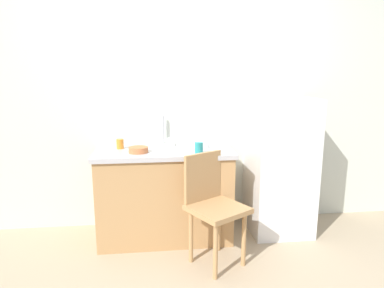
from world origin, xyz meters
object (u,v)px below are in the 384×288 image
(terracotta_bowl, at_px, (138,150))
(cup_white, at_px, (171,142))
(chair, at_px, (213,203))
(refrigerator, at_px, (279,166))
(dish_tray, at_px, (192,144))
(cup_teal, at_px, (199,148))
(cup_orange, at_px, (120,144))

(terracotta_bowl, distance_m, cup_white, 0.38)
(chair, xyz_separation_m, terracotta_bowl, (-0.59, 0.37, 0.37))
(refrigerator, bearing_deg, cup_white, 173.83)
(cup_white, bearing_deg, chair, -64.44)
(dish_tray, xyz_separation_m, cup_teal, (0.03, -0.27, 0.02))
(refrigerator, relative_size, chair, 1.46)
(refrigerator, relative_size, dish_tray, 4.63)
(terracotta_bowl, bearing_deg, cup_white, 39.51)
(cup_orange, height_order, cup_white, cup_orange)
(cup_teal, relative_size, cup_white, 1.15)
(chair, height_order, dish_tray, dish_tray)
(chair, relative_size, cup_teal, 9.33)
(dish_tray, bearing_deg, cup_white, 162.95)
(cup_teal, xyz_separation_m, cup_white, (-0.22, 0.33, -0.01))
(terracotta_bowl, bearing_deg, refrigerator, 5.66)
(refrigerator, relative_size, cup_white, 15.70)
(cup_white, bearing_deg, refrigerator, -6.17)
(refrigerator, height_order, cup_orange, refrigerator)
(dish_tray, relative_size, cup_white, 3.39)
(chair, bearing_deg, dish_tray, 69.75)
(terracotta_bowl, height_order, cup_white, cup_white)
(dish_tray, relative_size, cup_orange, 3.17)
(terracotta_bowl, bearing_deg, chair, -32.29)
(chair, bearing_deg, terracotta_bowl, 116.78)
(terracotta_bowl, bearing_deg, cup_orange, 134.50)
(dish_tray, distance_m, terracotta_bowl, 0.52)
(refrigerator, xyz_separation_m, cup_orange, (-1.50, 0.04, 0.24))
(chair, relative_size, cup_white, 10.77)
(chair, xyz_separation_m, cup_orange, (-0.76, 0.55, 0.39))
(terracotta_bowl, relative_size, cup_white, 2.04)
(cup_orange, bearing_deg, cup_white, 8.40)
(cup_teal, bearing_deg, cup_white, 123.96)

